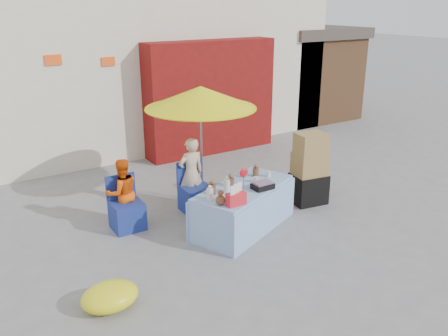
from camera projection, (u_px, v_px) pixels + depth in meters
ground at (232, 246)px, 7.04m from camera, size 80.00×80.00×0.00m
backdrop at (88, 14)px, 12.22m from camera, size 14.00×8.00×7.80m
market_table at (243, 207)px, 7.48m from camera, size 2.02×1.50×1.11m
chair_left at (127, 213)px, 7.50m from camera, size 0.49×0.48×0.85m
chair_right at (195, 197)px, 8.14m from camera, size 0.49×0.48×0.85m
vendor_orange at (122, 193)px, 7.51m from camera, size 0.55×0.44×1.12m
vendor_beige at (191, 174)px, 8.12m from camera, size 0.47×0.31×1.27m
umbrella at (201, 98)px, 7.97m from camera, size 1.90×1.90×2.09m
box_stack at (309, 171)px, 8.35m from camera, size 0.65×0.56×1.29m
tarp_bundle at (110, 296)px, 5.57m from camera, size 0.84×0.77×0.31m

